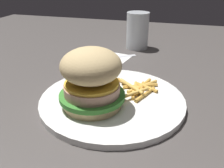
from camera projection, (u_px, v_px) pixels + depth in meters
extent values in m
plane|color=#47423F|center=(103.00, 101.00, 0.48)|extent=(1.60, 1.60, 0.00)
cylinder|color=white|center=(112.00, 100.00, 0.47)|extent=(0.29, 0.29, 0.01)
cylinder|color=tan|center=(92.00, 101.00, 0.44)|extent=(0.11, 0.11, 0.02)
cylinder|color=#387F2D|center=(92.00, 95.00, 0.44)|extent=(0.12, 0.12, 0.01)
cylinder|color=tan|center=(92.00, 89.00, 0.43)|extent=(0.10, 0.10, 0.02)
cylinder|color=yellow|center=(92.00, 83.00, 0.43)|extent=(0.10, 0.10, 0.01)
ellipsoid|color=tan|center=(91.00, 66.00, 0.41)|extent=(0.11, 0.11, 0.06)
cylinder|color=gold|center=(142.00, 88.00, 0.50)|extent=(0.05, 0.01, 0.01)
cylinder|color=#E5B251|center=(142.00, 86.00, 0.51)|extent=(0.07, 0.06, 0.01)
cylinder|color=gold|center=(147.00, 87.00, 0.50)|extent=(0.03, 0.05, 0.01)
cylinder|color=gold|center=(142.00, 86.00, 0.51)|extent=(0.07, 0.03, 0.01)
cylinder|color=gold|center=(130.00, 86.00, 0.51)|extent=(0.06, 0.07, 0.01)
cylinder|color=gold|center=(140.00, 86.00, 0.51)|extent=(0.04, 0.07, 0.01)
cylinder|color=gold|center=(145.00, 94.00, 0.48)|extent=(0.07, 0.03, 0.01)
cylinder|color=#E5B251|center=(135.00, 93.00, 0.47)|extent=(0.05, 0.05, 0.01)
cylinder|color=#E5B251|center=(131.00, 86.00, 0.49)|extent=(0.05, 0.06, 0.01)
cylinder|color=gold|center=(134.00, 93.00, 0.48)|extent=(0.05, 0.01, 0.01)
cylinder|color=gold|center=(136.00, 88.00, 0.50)|extent=(0.06, 0.02, 0.01)
cube|color=white|center=(109.00, 58.00, 0.71)|extent=(0.13, 0.13, 0.00)
cube|color=silver|center=(119.00, 56.00, 0.72)|extent=(0.07, 0.10, 0.00)
cube|color=silver|center=(95.00, 59.00, 0.70)|extent=(0.04, 0.04, 0.00)
cylinder|color=silver|center=(84.00, 59.00, 0.69)|extent=(0.02, 0.02, 0.00)
cylinder|color=silver|center=(85.00, 60.00, 0.69)|extent=(0.02, 0.02, 0.00)
cylinder|color=silver|center=(85.00, 61.00, 0.68)|extent=(0.02, 0.02, 0.00)
cylinder|color=silver|center=(136.00, 31.00, 0.78)|extent=(0.07, 0.07, 0.12)
cylinder|color=orange|center=(136.00, 34.00, 0.78)|extent=(0.07, 0.07, 0.09)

